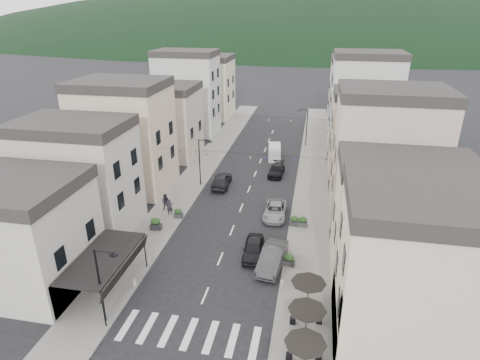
# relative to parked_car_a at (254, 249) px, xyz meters

# --- Properties ---
(ground) EXTENTS (700.00, 700.00, 0.00)m
(ground) POSITION_rel_parked_car_a_xyz_m (-2.80, -11.99, -0.75)
(ground) COLOR black
(ground) RESTS_ON ground
(sidewalk_left) EXTENTS (4.00, 76.00, 0.12)m
(sidewalk_left) POSITION_rel_parked_car_a_xyz_m (-10.30, 20.01, -0.69)
(sidewalk_left) COLOR slate
(sidewalk_left) RESTS_ON ground
(sidewalk_right) EXTENTS (4.00, 76.00, 0.12)m
(sidewalk_right) POSITION_rel_parked_car_a_xyz_m (4.70, 20.01, -0.69)
(sidewalk_right) COLOR slate
(sidewalk_right) RESTS_ON ground
(hill_backdrop) EXTENTS (640.00, 360.00, 70.00)m
(hill_backdrop) POSITION_rel_parked_car_a_xyz_m (-2.80, 288.01, -0.75)
(hill_backdrop) COLOR black
(hill_backdrop) RESTS_ON ground
(boutique_building) EXTENTS (12.00, 8.00, 8.00)m
(boutique_building) POSITION_rel_parked_car_a_xyz_m (-18.30, -6.99, 3.25)
(boutique_building) COLOR #B1ADA2
(boutique_building) RESTS_ON ground
(bistro_building) EXTENTS (10.00, 8.00, 10.00)m
(bistro_building) POSITION_rel_parked_car_a_xyz_m (11.70, -7.99, 4.25)
(bistro_building) COLOR beige
(bistro_building) RESTS_ON ground
(boutique_awning) EXTENTS (3.77, 7.50, 3.28)m
(boutique_awning) POSITION_rel_parked_car_a_xyz_m (-10.05, -6.99, 2.37)
(boutique_awning) COLOR black
(boutique_awning) RESTS_ON ground
(buildings_row_left) EXTENTS (10.20, 54.16, 14.00)m
(buildings_row_left) POSITION_rel_parked_car_a_xyz_m (-17.30, 25.76, 5.37)
(buildings_row_left) COLOR #B1ADA2
(buildings_row_left) RESTS_ON ground
(buildings_row_right) EXTENTS (10.20, 54.16, 14.50)m
(buildings_row_right) POSITION_rel_parked_car_a_xyz_m (11.70, 24.60, 5.57)
(buildings_row_right) COLOR beige
(buildings_row_right) RESTS_ON ground
(cafe_terrace) EXTENTS (2.50, 8.10, 2.53)m
(cafe_terrace) POSITION_rel_parked_car_a_xyz_m (4.90, -9.19, 1.61)
(cafe_terrace) COLOR black
(cafe_terrace) RESTS_ON ground
(streetlamp_left_near) EXTENTS (1.70, 0.56, 6.00)m
(streetlamp_left_near) POSITION_rel_parked_car_a_xyz_m (-8.62, -9.99, 2.95)
(streetlamp_left_near) COLOR black
(streetlamp_left_near) RESTS_ON ground
(streetlamp_left_far) EXTENTS (1.70, 0.56, 6.00)m
(streetlamp_left_far) POSITION_rel_parked_car_a_xyz_m (-8.62, 14.01, 2.95)
(streetlamp_left_far) COLOR black
(streetlamp_left_far) RESTS_ON ground
(streetlamp_right_far) EXTENTS (1.70, 0.56, 6.00)m
(streetlamp_right_far) POSITION_rel_parked_car_a_xyz_m (3.02, 32.01, 2.95)
(streetlamp_right_far) COLOR black
(streetlamp_right_far) RESTS_ON ground
(bollards) EXTENTS (11.66, 10.26, 0.60)m
(bollards) POSITION_rel_parked_car_a_xyz_m (-2.80, -6.49, -0.33)
(bollards) COLOR gray
(bollards) RESTS_ON ground
(bunting_near) EXTENTS (19.00, 0.28, 0.62)m
(bunting_near) POSITION_rel_parked_car_a_xyz_m (-2.80, 10.01, 4.90)
(bunting_near) COLOR black
(bunting_near) RESTS_ON ground
(bunting_far) EXTENTS (19.00, 0.28, 0.62)m
(bunting_far) POSITION_rel_parked_car_a_xyz_m (-2.80, 26.01, 4.90)
(bunting_far) COLOR black
(bunting_far) RESTS_ON ground
(parked_car_a) EXTENTS (2.01, 4.49, 1.50)m
(parked_car_a) POSITION_rel_parked_car_a_xyz_m (0.00, 0.00, 0.00)
(parked_car_a) COLOR black
(parked_car_a) RESTS_ON ground
(parked_car_b) EXTENTS (2.40, 5.32, 1.69)m
(parked_car_b) POSITION_rel_parked_car_a_xyz_m (1.80, -1.21, 0.10)
(parked_car_b) COLOR #323234
(parked_car_b) RESTS_ON ground
(parked_car_c) EXTENTS (2.33, 4.98, 1.38)m
(parked_car_c) POSITION_rel_parked_car_a_xyz_m (1.08, 7.69, -0.06)
(parked_car_c) COLOR gray
(parked_car_c) RESTS_ON ground
(parked_car_d) EXTENTS (2.06, 4.61, 1.31)m
(parked_car_d) POSITION_rel_parked_car_a_xyz_m (0.00, 19.16, -0.09)
(parked_car_d) COLOR black
(parked_car_d) RESTS_ON ground
(parked_car_e) EXTENTS (2.24, 5.06, 1.69)m
(parked_car_e) POSITION_rel_parked_car_a_xyz_m (-6.27, 14.23, 0.10)
(parked_car_e) COLOR black
(parked_car_e) RESTS_ON ground
(delivery_van) EXTENTS (2.19, 4.50, 2.08)m
(delivery_van) POSITION_rel_parked_car_a_xyz_m (-0.99, 25.59, 0.27)
(delivery_van) COLOR #B8B9BB
(delivery_van) RESTS_ON ground
(pedestrian_a) EXTENTS (0.76, 0.67, 1.74)m
(pedestrian_a) POSITION_rel_parked_car_a_xyz_m (-9.85, 5.74, 0.24)
(pedestrian_a) COLOR black
(pedestrian_a) RESTS_ON sidewalk_left
(pedestrian_b) EXTENTS (0.98, 0.78, 1.92)m
(pedestrian_b) POSITION_rel_parked_car_a_xyz_m (-10.60, 6.62, 0.33)
(pedestrian_b) COLOR black
(pedestrian_b) RESTS_ON sidewalk_left
(planter_la) EXTENTS (1.17, 0.71, 1.25)m
(planter_la) POSITION_rel_parked_car_a_xyz_m (-10.19, 2.62, -0.02)
(planter_la) COLOR #2B2B2E
(planter_la) RESTS_ON sidewalk_left
(planter_lb) EXTENTS (0.96, 0.60, 1.02)m
(planter_lb) POSITION_rel_parked_car_a_xyz_m (-8.80, 5.33, -0.14)
(planter_lb) COLOR #2B2B2D
(planter_lb) RESTS_ON sidewalk_left
(planter_ra) EXTENTS (1.02, 0.66, 1.07)m
(planter_ra) POSITION_rel_parked_car_a_xyz_m (3.20, -0.99, -0.11)
(planter_ra) COLOR #2C2B2E
(planter_ra) RESTS_ON sidewalk_right
(planter_rb) EXTENTS (0.95, 0.54, 1.05)m
(planter_rb) POSITION_rel_parked_car_a_xyz_m (3.20, 5.92, -0.12)
(planter_rb) COLOR #2B2B2D
(planter_rb) RESTS_ON sidewalk_right
(planter_rc) EXTENTS (0.98, 0.58, 1.07)m
(planter_rc) POSITION_rel_parked_car_a_xyz_m (4.04, 5.89, -0.11)
(planter_rc) COLOR #323335
(planter_rc) RESTS_ON sidewalk_right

